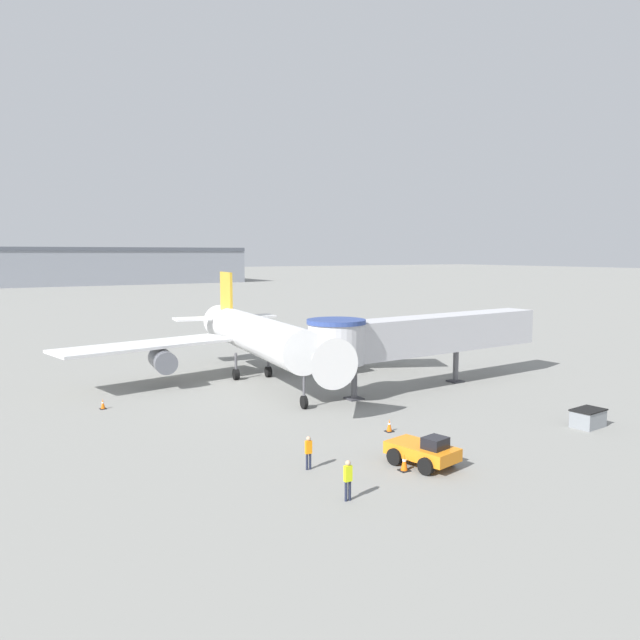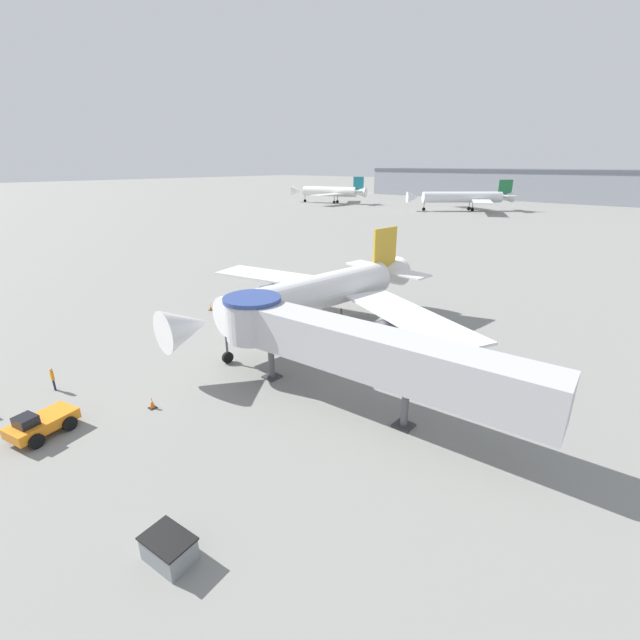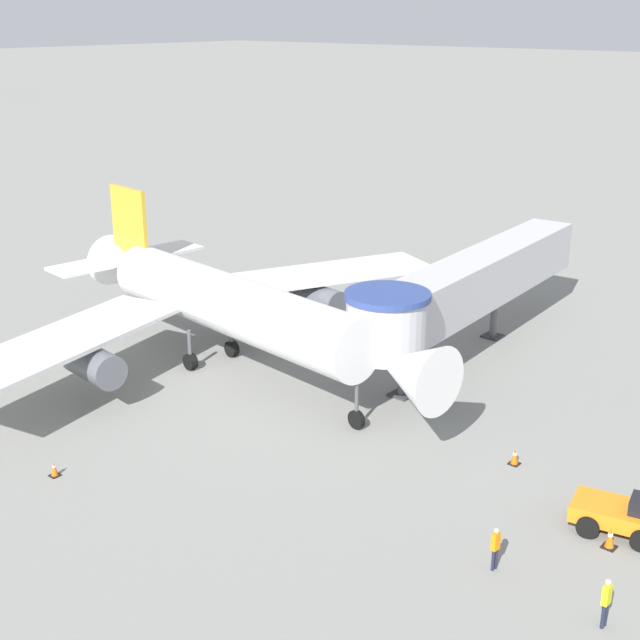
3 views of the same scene
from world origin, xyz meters
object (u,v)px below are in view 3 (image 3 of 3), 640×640
at_px(jet_bridge, 461,288).
at_px(ground_crew_wing_walker, 495,546).
at_px(main_airplane, 226,305).
at_px(traffic_cone_port_wing, 54,469).
at_px(ground_crew_marshaller, 606,599).
at_px(traffic_cone_apron_front, 610,538).
at_px(pushback_tug_orange, 623,514).
at_px(traffic_cone_near_nose, 515,457).

height_order(jet_bridge, ground_crew_wing_walker, jet_bridge).
xyz_separation_m(main_airplane, traffic_cone_port_wing, (-12.72, -2.78, -3.35)).
distance_m(ground_crew_marshaller, ground_crew_wing_walker, 4.18).
height_order(main_airplane, traffic_cone_apron_front, main_airplane).
relative_size(jet_bridge, pushback_tug_orange, 5.88).
bearing_deg(pushback_tug_orange, ground_crew_marshaller, -175.17).
bearing_deg(traffic_cone_apron_front, traffic_cone_near_nose, 59.07).
xyz_separation_m(traffic_cone_apron_front, ground_crew_marshaller, (-4.31, -1.65, 0.62)).
bearing_deg(jet_bridge, main_airplane, 132.67).
bearing_deg(traffic_cone_near_nose, main_airplane, 91.75).
xyz_separation_m(jet_bridge, traffic_cone_near_nose, (-8.72, -8.26, -3.79)).
xyz_separation_m(main_airplane, traffic_cone_apron_front, (-2.87, -22.51, -3.28)).
xyz_separation_m(main_airplane, jet_bridge, (9.23, -8.60, 0.47)).
height_order(traffic_cone_port_wing, ground_crew_wing_walker, ground_crew_wing_walker).
bearing_deg(main_airplane, traffic_cone_apron_front, -90.63).
bearing_deg(traffic_cone_port_wing, ground_crew_wing_walker, -70.79).
relative_size(main_airplane, traffic_cone_port_wing, 45.98).
xyz_separation_m(traffic_cone_apron_front, ground_crew_wing_walker, (-3.85, 2.50, 0.55)).
distance_m(pushback_tug_orange, ground_crew_wing_walker, 5.64).
bearing_deg(traffic_cone_near_nose, pushback_tug_orange, -110.98).
height_order(jet_bridge, ground_crew_marshaller, jet_bridge).
bearing_deg(main_airplane, traffic_cone_port_wing, -161.03).
distance_m(jet_bridge, ground_crew_marshaller, 22.83).
relative_size(ground_crew_marshaller, ground_crew_wing_walker, 1.07).
bearing_deg(traffic_cone_apron_front, traffic_cone_port_wing, 116.54).
relative_size(traffic_cone_port_wing, ground_crew_marshaller, 0.39).
height_order(main_airplane, pushback_tug_orange, main_airplane).
bearing_deg(jet_bridge, traffic_cone_port_wing, 160.80).
bearing_deg(traffic_cone_apron_front, ground_crew_marshaller, -159.10).
relative_size(main_airplane, pushback_tug_orange, 8.33).
bearing_deg(traffic_cone_apron_front, pushback_tug_orange, 4.01).
height_order(pushback_tug_orange, ground_crew_wing_walker, ground_crew_wing_walker).
bearing_deg(traffic_cone_port_wing, traffic_cone_near_nose, -46.77).
xyz_separation_m(traffic_cone_port_wing, ground_crew_marshaller, (5.53, -21.37, 0.69)).
xyz_separation_m(jet_bridge, ground_crew_marshaller, (-16.42, -15.56, -3.14)).
distance_m(jet_bridge, traffic_cone_port_wing, 23.03).
distance_m(jet_bridge, traffic_cone_apron_front, 18.82).
bearing_deg(pushback_tug_orange, traffic_cone_near_nose, 56.54).
height_order(main_airplane, traffic_cone_port_wing, main_airplane).
bearing_deg(main_airplane, jet_bridge, -36.33).
bearing_deg(ground_crew_wing_walker, ground_crew_marshaller, 89.48).
distance_m(pushback_tug_orange, traffic_cone_near_nose, 5.97).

